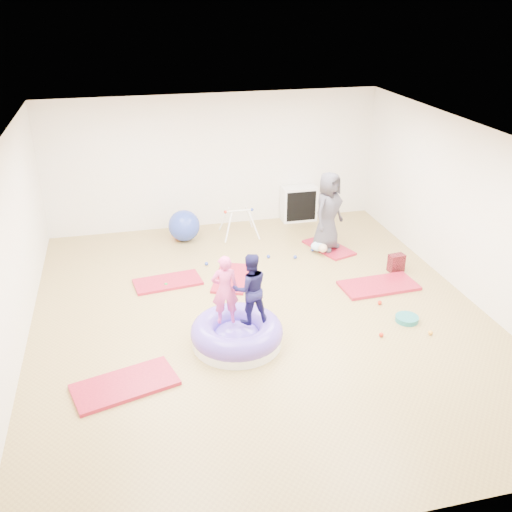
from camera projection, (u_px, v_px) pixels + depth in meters
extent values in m
cube|color=#A28A4C|center=(260.00, 315.00, 8.99)|extent=(7.00, 8.00, 0.01)
cube|color=white|center=(261.00, 140.00, 7.80)|extent=(7.00, 8.00, 0.01)
cube|color=#F0E1CB|center=(214.00, 161.00, 11.92)|extent=(7.00, 0.01, 2.80)
cube|color=#F0E1CB|center=(374.00, 410.00, 4.88)|extent=(7.00, 0.01, 2.80)
cube|color=#F0E1CB|center=(8.00, 258.00, 7.65)|extent=(0.01, 8.00, 2.80)
cube|color=#F0E1CB|center=(472.00, 214.00, 9.14)|extent=(0.01, 8.00, 2.80)
cube|color=#B92432|center=(125.00, 385.00, 7.37)|extent=(1.44, 0.99, 0.05)
cube|color=#B92432|center=(168.00, 282.00, 9.96)|extent=(1.21, 0.72, 0.05)
cube|color=#B92432|center=(232.00, 278.00, 10.10)|extent=(0.92, 1.26, 0.05)
cube|color=#B92432|center=(379.00, 286.00, 9.84)|extent=(1.35, 0.73, 0.05)
cube|color=#B92432|center=(329.00, 248.00, 11.30)|extent=(0.85, 1.19, 0.04)
cylinder|color=white|center=(237.00, 339.00, 8.25)|extent=(1.29, 1.29, 0.15)
torus|color=#6145C5|center=(237.00, 331.00, 8.19)|extent=(1.34, 1.34, 0.35)
ellipsoid|color=#6145C5|center=(237.00, 336.00, 8.22)|extent=(0.71, 0.71, 0.32)
imported|color=#E54892|center=(225.00, 287.00, 7.94)|extent=(0.40, 0.28, 1.05)
imported|color=#161443|center=(250.00, 285.00, 7.96)|extent=(0.53, 0.42, 1.06)
imported|color=#3D3B45|center=(328.00, 211.00, 10.91)|extent=(0.90, 0.84, 1.54)
ellipsoid|color=#AFDBFC|center=(320.00, 246.00, 11.06)|extent=(0.36, 0.23, 0.21)
sphere|color=beige|center=(323.00, 248.00, 10.91)|extent=(0.17, 0.17, 0.17)
sphere|color=red|center=(380.00, 303.00, 9.29)|extent=(0.07, 0.07, 0.07)
sphere|color=#188729|center=(166.00, 285.00, 9.85)|extent=(0.07, 0.07, 0.07)
sphere|color=#273CA5|center=(295.00, 257.00, 10.86)|extent=(0.07, 0.07, 0.07)
sphere|color=#273CA5|center=(206.00, 264.00, 10.60)|extent=(0.07, 0.07, 0.07)
sphere|color=#273CA5|center=(268.00, 256.00, 10.89)|extent=(0.07, 0.07, 0.07)
sphere|color=#273CA5|center=(313.00, 250.00, 11.18)|extent=(0.07, 0.07, 0.07)
sphere|color=#F8A42B|center=(430.00, 333.00, 8.47)|extent=(0.07, 0.07, 0.07)
sphere|color=red|center=(381.00, 335.00, 8.42)|extent=(0.07, 0.07, 0.07)
sphere|color=#273CA5|center=(184.00, 226.00, 11.55)|extent=(0.64, 0.64, 0.64)
sphere|color=#DC512A|center=(180.00, 230.00, 11.62)|extent=(0.41, 0.41, 0.41)
cylinder|color=white|center=(229.00, 228.00, 11.49)|extent=(0.21, 0.22, 0.57)
cylinder|color=white|center=(224.00, 219.00, 11.92)|extent=(0.21, 0.22, 0.57)
cylinder|color=white|center=(254.00, 225.00, 11.60)|extent=(0.21, 0.22, 0.57)
cylinder|color=white|center=(249.00, 217.00, 12.03)|extent=(0.21, 0.22, 0.57)
cylinder|color=white|center=(239.00, 211.00, 11.66)|extent=(0.56, 0.03, 0.03)
sphere|color=red|center=(225.00, 212.00, 11.60)|extent=(0.07, 0.07, 0.07)
sphere|color=#273CA5|center=(252.00, 210.00, 11.71)|extent=(0.07, 0.07, 0.07)
cube|color=white|center=(299.00, 204.00, 12.56)|extent=(0.76, 0.37, 0.76)
cube|color=black|center=(301.00, 206.00, 12.40)|extent=(0.66, 0.02, 0.66)
cube|color=white|center=(300.00, 204.00, 12.51)|extent=(0.02, 0.26, 0.67)
cube|color=white|center=(300.00, 204.00, 12.51)|extent=(0.67, 0.26, 0.02)
cylinder|color=#1E7376|center=(407.00, 319.00, 8.82)|extent=(0.36, 0.36, 0.08)
cube|color=maroon|center=(396.00, 263.00, 10.35)|extent=(0.30, 0.21, 0.32)
cylinder|color=#F8A42B|center=(235.00, 356.00, 7.97)|extent=(0.22, 0.22, 0.03)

